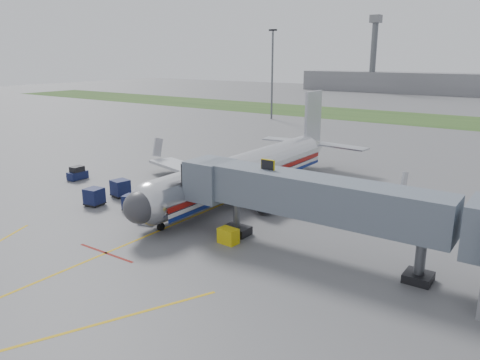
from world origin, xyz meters
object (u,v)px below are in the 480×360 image
Objects in this scene: airliner at (246,171)px; ramp_worker at (143,197)px; belt_loader at (153,212)px; baggage_tug at (77,174)px.

airliner is 18.86× the size of ramp_worker.
airliner is at bearing -7.62° from ramp_worker.
ramp_worker is (-3.09, 1.77, 0.41)m from belt_loader.
ramp_worker is (14.38, -2.78, 0.22)m from baggage_tug.
baggage_tug is at bearing 104.25° from ramp_worker.
ramp_worker is (-6.08, -9.44, -1.70)m from airliner.
belt_loader is (-2.99, -11.21, -2.11)m from airliner.
airliner is 11.79m from belt_loader.
belt_loader is at bearing -104.95° from airliner.
airliner reaches higher than belt_loader.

